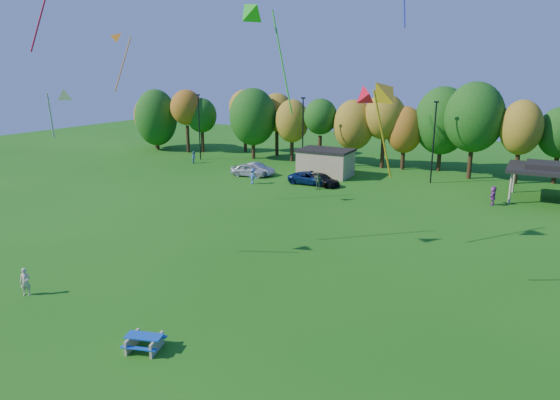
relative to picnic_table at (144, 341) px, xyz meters
The scene contains 20 objects.
ground 2.73m from the picnic_table, 31.10° to the left, with size 160.00×160.00×0.00m, color #19600F.
tree_line 47.25m from the picnic_table, 88.43° to the left, with size 93.57×10.55×11.15m.
lamp_posts 41.86m from the picnic_table, 84.05° to the left, with size 64.50×0.25×9.09m.
utility_building 40.16m from the picnic_table, 101.04° to the left, with size 6.30×4.30×3.25m.
pavilion 41.81m from the picnic_table, 66.98° to the left, with size 8.20×6.20×3.77m.
picnic_table is the anchor object (origin of this frame).
kite_flyer 10.00m from the picnic_table, behind, with size 0.59×0.39×1.62m, color beige.
car_a 38.24m from the picnic_table, 114.12° to the left, with size 1.80×4.47×1.52m, color #BCBCBC.
car_b 39.18m from the picnic_table, 112.94° to the left, with size 1.53×4.38×1.44m, color #ADADB3.
car_c 35.29m from the picnic_table, 102.20° to the left, with size 2.24×4.86×1.35m, color navy.
car_d 35.01m from the picnic_table, 99.93° to the left, with size 1.81×4.45×1.29m, color black.
far_person_0 33.15m from the picnic_table, 99.90° to the left, with size 1.05×0.44×1.80m, color #4E6E43.
far_person_1 36.39m from the picnic_table, 71.65° to the left, with size 1.69×0.54×1.82m, color #A0429B.
far_person_2 47.12m from the picnic_table, 124.61° to the left, with size 0.79×0.61×1.62m, color teal.
far_person_4 34.24m from the picnic_table, 112.64° to the left, with size 1.12×0.65×1.74m, color #5674BE.
kite_0 16.48m from the picnic_table, 151.31° to the left, with size 1.92×1.85×3.45m.
kite_4 17.48m from the picnic_table, 59.16° to the left, with size 2.15×3.43×5.62m.
kite_9 28.72m from the picnic_table, 135.32° to the left, with size 2.22×2.75×5.25m.
kite_13 15.60m from the picnic_table, 50.05° to the left, with size 1.59×1.65×1.31m.
kite_14 20.90m from the picnic_table, 100.01° to the left, with size 4.24×2.94×7.53m.
Camera 1 is at (12.70, -16.48, 12.48)m, focal length 32.00 mm.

